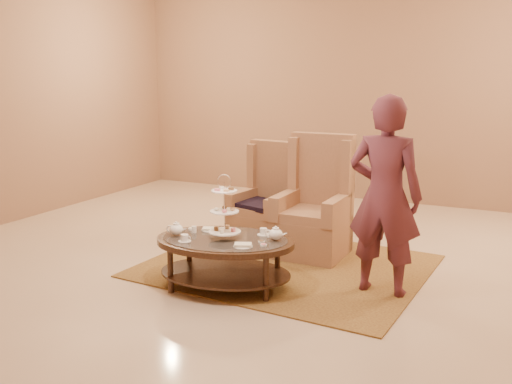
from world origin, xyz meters
The scene contains 8 objects.
ground centered at (0.00, 0.00, 0.00)m, with size 8.00×8.00×0.00m, color beige.
ceiling centered at (0.00, 0.00, 0.00)m, with size 8.00×8.00×0.02m, color white.
wall_back centered at (0.00, 4.00, 1.75)m, with size 8.00×0.04×3.50m, color #946A50.
rug centered at (0.12, 0.39, 0.01)m, with size 2.93×2.50×0.01m.
tea_table centered at (-0.17, -0.43, 0.40)m, with size 1.47×1.15×1.10m.
armchair_left centered at (-0.43, 1.09, 0.41)m, with size 0.74×0.76×1.21m.
armchair_right centered at (0.23, 0.94, 0.45)m, with size 0.74×0.76×1.35m.
person centered at (1.19, 0.10, 0.92)m, with size 0.68×0.45×1.83m.
Camera 1 is at (2.31, -4.92, 2.01)m, focal length 40.00 mm.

